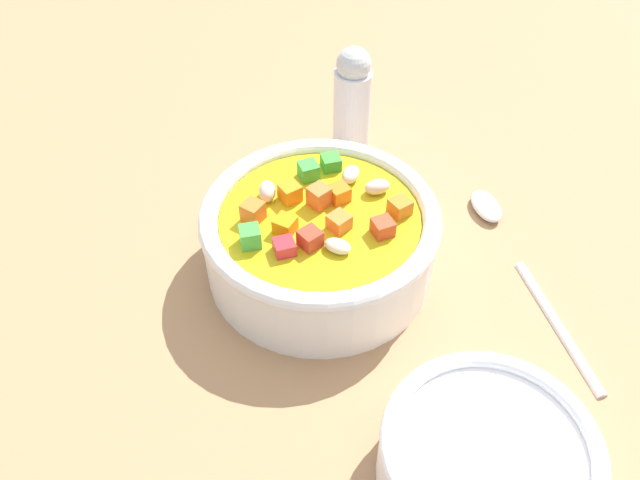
# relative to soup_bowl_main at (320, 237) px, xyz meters

# --- Properties ---
(ground_plane) EXTENTS (1.40, 1.40, 0.02)m
(ground_plane) POSITION_rel_soup_bowl_main_xyz_m (-0.00, -0.00, -0.04)
(ground_plane) COLOR #9E754F
(soup_bowl_main) EXTENTS (0.17, 0.17, 0.07)m
(soup_bowl_main) POSITION_rel_soup_bowl_main_xyz_m (0.00, 0.00, 0.00)
(soup_bowl_main) COLOR white
(soup_bowl_main) RESTS_ON ground_plane
(spoon) EXTENTS (0.19, 0.05, 0.01)m
(spoon) POSITION_rel_soup_bowl_main_xyz_m (0.00, -0.15, -0.03)
(spoon) COLOR silver
(spoon) RESTS_ON ground_plane
(side_bowl_small) EXTENTS (0.12, 0.12, 0.04)m
(side_bowl_small) POSITION_rel_soup_bowl_main_xyz_m (-0.17, -0.08, -0.01)
(side_bowl_small) COLOR white
(side_bowl_small) RESTS_ON ground_plane
(pepper_shaker) EXTENTS (0.03, 0.03, 0.09)m
(pepper_shaker) POSITION_rel_soup_bowl_main_xyz_m (0.15, -0.04, 0.02)
(pepper_shaker) COLOR silver
(pepper_shaker) RESTS_ON ground_plane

